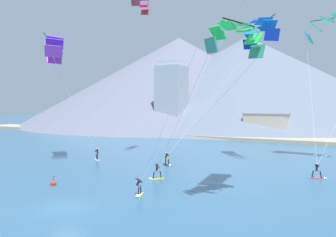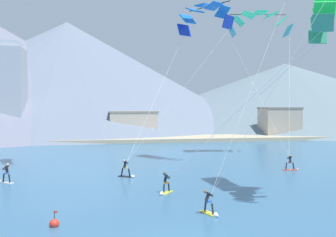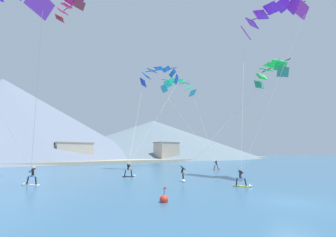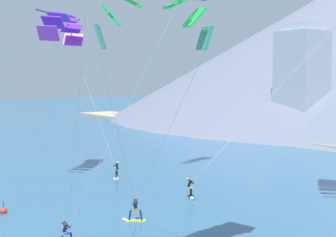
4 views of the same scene
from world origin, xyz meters
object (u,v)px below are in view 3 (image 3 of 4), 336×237
at_px(kitesurfer_near_lead, 130,172).
at_px(kitesurfer_far_left, 183,176).
at_px(kitesurfer_mid_center, 217,167).
at_px(parafoil_kite_near_trail, 272,15).
at_px(parafoil_kite_mid_center, 179,85).
at_px(race_marker_buoy, 164,199).
at_px(parafoil_kite_far_left, 270,72).
at_px(parafoil_kite_distant_high_outer, 70,6).
at_px(kitesurfer_far_right, 30,179).
at_px(kitesurfer_near_trail, 243,182).
at_px(parafoil_kite_near_lead, 159,74).

xyz_separation_m(kitesurfer_near_lead, kitesurfer_far_left, (2.48, -7.38, -0.05)).
relative_size(kitesurfer_mid_center, parafoil_kite_near_trail, 0.08).
relative_size(parafoil_kite_mid_center, race_marker_buoy, 18.15).
bearing_deg(parafoil_kite_far_left, kitesurfer_near_lead, 135.09).
xyz_separation_m(kitesurfer_near_lead, parafoil_kite_distant_high_outer, (-7.25, 5.15, 22.76)).
distance_m(kitesurfer_far_left, parafoil_kite_mid_center, 32.02).
relative_size(kitesurfer_mid_center, race_marker_buoy, 1.74).
bearing_deg(parafoil_kite_near_trail, parafoil_kite_distant_high_outer, 141.37).
distance_m(kitesurfer_far_right, parafoil_kite_mid_center, 37.75).
height_order(kitesurfer_near_trail, parafoil_kite_mid_center, parafoil_kite_mid_center).
height_order(parafoil_kite_far_left, parafoil_kite_distant_high_outer, parafoil_kite_distant_high_outer).
relative_size(kitesurfer_far_right, parafoil_kite_distant_high_outer, 0.31).
distance_m(parafoil_kite_near_trail, parafoil_kite_far_left, 8.75).
height_order(kitesurfer_mid_center, race_marker_buoy, kitesurfer_mid_center).
height_order(kitesurfer_mid_center, parafoil_kite_distant_high_outer, parafoil_kite_distant_high_outer).
xyz_separation_m(kitesurfer_near_lead, parafoil_kite_near_lead, (9.74, 7.65, 17.13)).
height_order(kitesurfer_near_trail, parafoil_kite_near_trail, parafoil_kite_near_trail).
xyz_separation_m(kitesurfer_near_lead, kitesurfer_mid_center, (17.62, 0.94, -0.04)).
relative_size(kitesurfer_far_left, parafoil_kite_near_lead, 0.10).
xyz_separation_m(kitesurfer_near_lead, parafoil_kite_mid_center, (19.16, 13.12, 18.03)).
relative_size(parafoil_kite_near_lead, parafoil_kite_distant_high_outer, 3.04).
height_order(kitesurfer_near_trail, parafoil_kite_distant_high_outer, parafoil_kite_distant_high_outer).
bearing_deg(kitesurfer_far_right, kitesurfer_near_lead, 4.38).
bearing_deg(parafoil_kite_far_left, parafoil_kite_mid_center, 75.40).
bearing_deg(kitesurfer_far_left, kitesurfer_far_right, 153.97).
height_order(kitesurfer_near_lead, parafoil_kite_near_lead, parafoil_kite_near_lead).
height_order(parafoil_kite_mid_center, race_marker_buoy, parafoil_kite_mid_center).
height_order(kitesurfer_far_left, parafoil_kite_near_trail, parafoil_kite_near_trail).
xyz_separation_m(parafoil_kite_near_lead, parafoil_kite_mid_center, (9.42, 5.47, 0.90)).
relative_size(parafoil_kite_near_trail, parafoil_kite_distant_high_outer, 3.71).
relative_size(kitesurfer_far_right, parafoil_kite_far_left, 0.14).
distance_m(kitesurfer_near_trail, kitesurfer_mid_center, 19.58).
xyz_separation_m(kitesurfer_far_left, kitesurfer_far_right, (-13.41, 6.55, 0.03)).
bearing_deg(parafoil_kite_mid_center, kitesurfer_mid_center, -97.22).
relative_size(kitesurfer_near_lead, kitesurfer_far_left, 1.02).
xyz_separation_m(kitesurfer_far_right, parafoil_kite_mid_center, (30.08, 13.95, 18.04)).
bearing_deg(parafoil_kite_mid_center, parafoil_kite_near_trail, -100.53).
distance_m(kitesurfer_mid_center, race_marker_buoy, 27.22).
distance_m(kitesurfer_near_lead, parafoil_kite_far_left, 21.55).
bearing_deg(kitesurfer_near_trail, parafoil_kite_near_lead, 75.83).
distance_m(kitesurfer_near_lead, parafoil_kite_near_lead, 21.14).
distance_m(kitesurfer_near_lead, parafoil_kite_near_trail, 28.18).
bearing_deg(kitesurfer_near_lead, kitesurfer_far_left, -71.40).
distance_m(kitesurfer_near_trail, parafoil_kite_far_left, 14.92).
bearing_deg(kitesurfer_far_right, parafoil_kite_mid_center, 24.88).
height_order(parafoil_kite_near_trail, parafoil_kite_far_left, parafoil_kite_near_trail).
height_order(kitesurfer_near_lead, kitesurfer_far_left, kitesurfer_near_lead).
bearing_deg(parafoil_kite_near_trail, kitesurfer_far_right, 155.88).
height_order(kitesurfer_near_lead, parafoil_kite_far_left, parafoil_kite_far_left).
distance_m(kitesurfer_far_right, parafoil_kite_far_left, 28.93).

